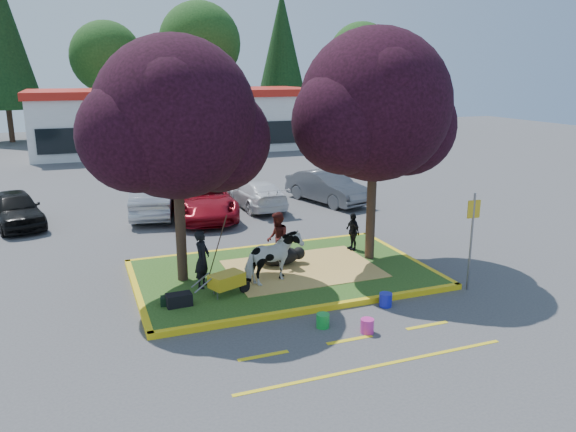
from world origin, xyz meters
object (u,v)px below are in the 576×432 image
object	(u,v)px
handler	(202,259)
bucket_blue	(386,300)
wheelbarrow	(227,280)
sign_post	(472,231)
bucket_green	(323,321)
bucket_pink	(367,326)
car_black	(15,209)
calf	(279,256)
car_silver	(153,198)
cow	(273,259)

from	to	relation	value
handler	bucket_blue	size ratio (longest dim) A/B	4.50
wheelbarrow	sign_post	size ratio (longest dim) A/B	0.58
bucket_green	wheelbarrow	bearing A→B (deg)	125.79
bucket_pink	bucket_blue	xyz separation A→B (m)	(1.14, 1.13, 0.01)
bucket_pink	bucket_green	bearing A→B (deg)	143.29
car_black	bucket_pink	bearing A→B (deg)	-71.83
calf	bucket_blue	size ratio (longest dim) A/B	3.65
bucket_green	car_black	xyz separation A→B (m)	(-7.28, 12.03, 0.51)
bucket_green	car_black	size ratio (longest dim) A/B	0.08
car_silver	calf	bearing A→B (deg)	119.08
handler	car_silver	xyz separation A→B (m)	(-0.11, 8.77, -0.20)
bucket_pink	calf	bearing A→B (deg)	95.49
sign_post	bucket_pink	xyz separation A→B (m)	(-3.78, -1.32, -1.49)
sign_post	handler	bearing A→B (deg)	162.98
calf	bucket_green	world-z (taller)	calf
calf	handler	size ratio (longest dim) A/B	0.81
cow	handler	size ratio (longest dim) A/B	1.06
bucket_pink	car_black	distance (m)	15.01
bucket_blue	wheelbarrow	bearing A→B (deg)	153.93
bucket_blue	car_black	distance (m)	14.76
cow	bucket_green	world-z (taller)	cow
handler	bucket_pink	bearing A→B (deg)	-108.18
wheelbarrow	bucket_green	world-z (taller)	wheelbarrow
cow	bucket_blue	size ratio (longest dim) A/B	4.78
handler	sign_post	distance (m)	7.14
cow	wheelbarrow	distance (m)	1.46
bucket_green	bucket_blue	xyz separation A→B (m)	(1.96, 0.52, 0.01)
calf	car_silver	distance (m)	8.29
bucket_pink	car_black	world-z (taller)	car_black
cow	handler	bearing A→B (deg)	56.79
bucket_blue	cow	bearing A→B (deg)	136.08
calf	sign_post	xyz separation A→B (m)	(4.22, -3.27, 1.23)
sign_post	bucket_green	bearing A→B (deg)	-168.72
car_black	sign_post	bearing A→B (deg)	-58.10
cow	sign_post	bearing A→B (deg)	-132.31
cow	bucket_blue	distance (m)	3.16
bucket_green	bucket_pink	bearing A→B (deg)	-36.71
wheelbarrow	car_silver	size ratio (longest dim) A/B	0.35
cow	car_black	xyz separation A→B (m)	(-7.01, 9.36, -0.17)
handler	bucket_blue	xyz separation A→B (m)	(4.06, -2.56, -0.75)
handler	bucket_pink	world-z (taller)	handler
handler	wheelbarrow	distance (m)	0.99
handler	car_black	world-z (taller)	handler
calf	handler	distance (m)	2.68
handler	bucket_green	size ratio (longest dim) A/B	4.71
handler	wheelbarrow	world-z (taller)	handler
bucket_blue	car_silver	world-z (taller)	car_silver
sign_post	bucket_green	xyz separation A→B (m)	(-4.59, -0.71, -1.49)
wheelbarrow	car_silver	xyz separation A→B (m)	(-0.56, 9.56, 0.18)
car_silver	bucket_blue	bearing A→B (deg)	121.09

